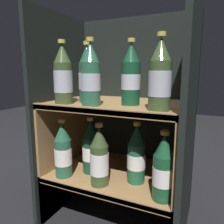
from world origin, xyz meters
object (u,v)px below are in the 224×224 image
Objects in this scene: bottle_upper_front_0 at (63,77)px; bottle_lower_front_0 at (63,151)px; bottle_upper_front_2 at (160,77)px; bottle_upper_back_1 at (131,76)px; bottle_lower_front_1 at (99,158)px; bottle_lower_back_1 at (136,156)px; bottle_upper_front_1 at (91,76)px; bottle_lower_back_0 at (91,148)px; bottle_upper_back_0 at (87,76)px; bottle_lower_front_2 at (163,170)px.

bottle_lower_front_0 is at bearing 180.00° from bottle_upper_front_0.
bottle_upper_back_1 is (-0.13, 0.08, 0.00)m from bottle_upper_front_2.
bottle_lower_front_0 is 0.18m from bottle_lower_front_1.
bottle_lower_front_0 is 1.00× the size of bottle_lower_back_1.
bottle_upper_front_0 and bottle_upper_back_1 have the same top height.
bottle_upper_front_2 is 1.00× the size of bottle_upper_back_1.
bottle_lower_back_0 is at bearing 123.51° from bottle_upper_front_1.
bottle_lower_back_1 is at bearing 27.35° from bottle_upper_front_1.
bottle_lower_front_0 is (-0.27, -0.08, -0.32)m from bottle_upper_back_1.
bottle_upper_front_2 is 1.00× the size of bottle_lower_back_0.
bottle_upper_back_1 is 1.00× the size of bottle_lower_back_1.
bottle_upper_front_0 is 0.27m from bottle_upper_back_1.
bottle_upper_back_0 is 0.34m from bottle_lower_front_0.
bottle_upper_front_1 is at bearing -56.49° from bottle_lower_back_0.
bottle_lower_front_1 is at bearing 0.00° from bottle_upper_front_1.
bottle_upper_back_1 is at bearing 16.78° from bottle_lower_front_0.
bottle_upper_front_0 is at bearing -162.29° from bottle_upper_back_1.
bottle_lower_front_2 is at bearing 0.00° from bottle_upper_front_1.
bottle_lower_back_0 and bottle_lower_back_1 have the same top height.
bottle_upper_back_0 is 1.00× the size of bottle_lower_front_1.
bottle_lower_front_0 is (-0.14, 0.00, -0.32)m from bottle_upper_front_1.
bottle_upper_front_0 is 0.13m from bottle_upper_front_1.
bottle_upper_front_2 is at bearing -38.99° from bottle_lower_back_1.
bottle_upper_front_2 is at bearing -14.63° from bottle_lower_back_0.
bottle_upper_front_0 reaches higher than bottle_lower_front_1.
bottle_lower_back_0 is at bearing 48.49° from bottle_upper_front_0.
bottle_upper_back_0 is at bearing 180.00° from bottle_lower_back_1.
bottle_upper_front_1 is 1.00× the size of bottle_lower_front_2.
bottle_lower_front_2 is (0.35, -0.08, -0.32)m from bottle_upper_back_0.
bottle_lower_back_1 is (-0.12, 0.08, 0.00)m from bottle_lower_front_2.
bottle_lower_front_2 is at bearing 0.00° from bottle_lower_front_1.
bottle_lower_front_1 and bottle_lower_back_1 have the same top height.
bottle_upper_front_2 reaches higher than bottle_lower_back_0.
bottle_upper_front_0 is 1.00× the size of bottle_lower_front_2.
bottle_lower_front_1 is at bearing -139.65° from bottle_upper_back_1.
bottle_upper_back_0 is 1.00× the size of bottle_upper_back_1.
bottle_lower_front_0 is 0.12m from bottle_lower_back_0.
bottle_lower_front_0 and bottle_lower_back_1 have the same top height.
bottle_upper_front_2 is 1.00× the size of bottle_lower_front_0.
bottle_upper_front_2 is (0.39, 0.00, 0.00)m from bottle_upper_front_0.
bottle_lower_front_1 is 0.25m from bottle_lower_front_2.
bottle_upper_front_2 reaches higher than bottle_lower_front_0.
bottle_lower_front_1 and bottle_lower_front_2 have the same top height.
bottle_lower_front_2 is 1.00× the size of bottle_lower_back_1.
bottle_lower_back_1 is at bearing 141.01° from bottle_upper_front_2.
bottle_lower_back_0 is at bearing -0.00° from bottle_upper_back_0.
bottle_lower_front_1 and bottle_lower_back_0 have the same top height.
bottle_lower_front_2 and bottle_lower_back_1 have the same top height.
bottle_upper_front_0 is 1.00× the size of bottle_lower_front_1.
bottle_upper_back_1 is 0.34m from bottle_lower_front_1.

